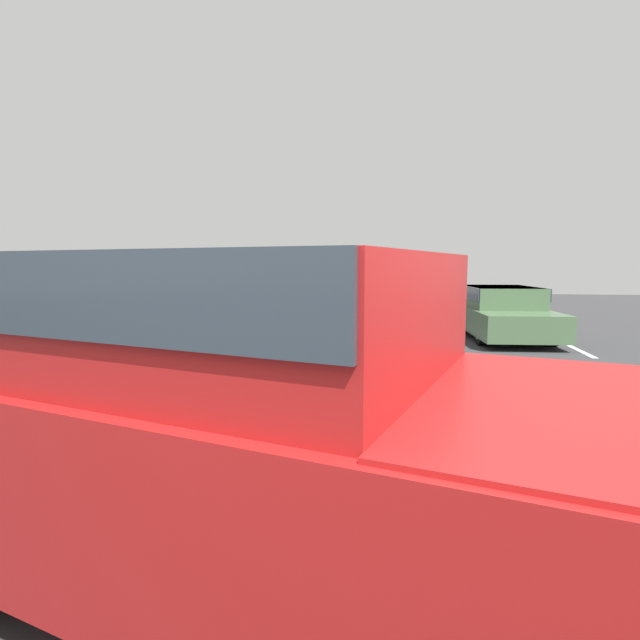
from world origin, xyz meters
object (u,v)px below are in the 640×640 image
(parked_sedan_a, at_px, (193,306))
(parked_sedan_b, at_px, (284,306))
(parked_sedan_c, at_px, (387,308))
(pickup_truck, at_px, (295,433))
(parked_sedan_d, at_px, (500,310))
(wheel_stop_curb, at_px, (342,317))

(parked_sedan_a, distance_m, parked_sedan_b, 2.59)
(parked_sedan_c, bearing_deg, pickup_truck, -0.11)
(parked_sedan_a, xyz_separation_m, parked_sedan_c, (5.32, -0.01, 0.01))
(pickup_truck, xyz_separation_m, parked_sedan_d, (3.00, 10.32, -0.26))
(parked_sedan_c, height_order, parked_sedan_d, parked_sedan_d)
(parked_sedan_a, height_order, parked_sedan_d, parked_sedan_d)
(parked_sedan_d, xyz_separation_m, wheel_stop_curb, (-4.29, 3.23, -0.59))
(pickup_truck, relative_size, parked_sedan_c, 1.39)
(pickup_truck, relative_size, parked_sedan_b, 1.27)
(pickup_truck, xyz_separation_m, parked_sedan_b, (-2.51, 10.48, -0.25))
(pickup_truck, bearing_deg, parked_sedan_b, 119.71)
(parked_sedan_c, bearing_deg, wheel_stop_curb, -152.40)
(pickup_truck, distance_m, wheel_stop_curb, 13.65)
(pickup_truck, bearing_deg, parked_sedan_a, 132.05)
(wheel_stop_curb, bearing_deg, parked_sedan_d, -37.00)
(parked_sedan_d, bearing_deg, wheel_stop_curb, -131.64)
(parked_sedan_c, distance_m, wheel_stop_curb, 3.43)
(parked_sedan_b, distance_m, parked_sedan_d, 5.51)
(parked_sedan_c, distance_m, parked_sedan_d, 2.79)
(parked_sedan_a, distance_m, parked_sedan_c, 5.32)
(parked_sedan_a, bearing_deg, parked_sedan_d, 85.68)
(pickup_truck, height_order, parked_sedan_b, pickup_truck)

